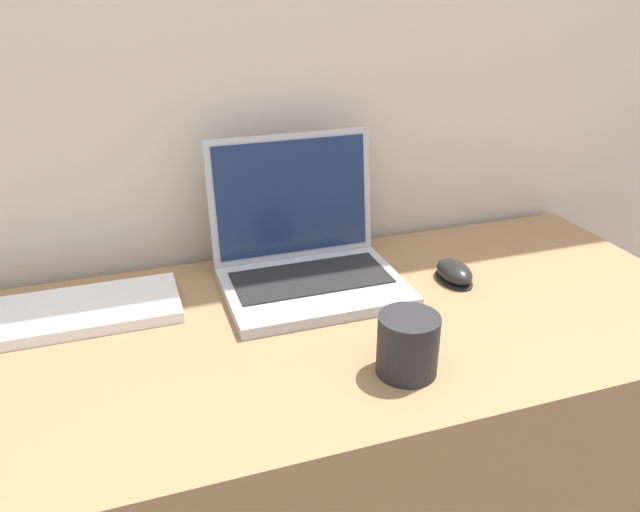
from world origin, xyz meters
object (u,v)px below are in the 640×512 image
object	(u,v)px
external_keyboard	(67,313)
drink_cup	(408,344)
laptop	(304,253)
computer_mouse	(454,273)

from	to	relation	value
external_keyboard	drink_cup	bearing A→B (deg)	-34.13
drink_cup	laptop	bearing A→B (deg)	99.40
drink_cup	external_keyboard	bearing A→B (deg)	145.87
laptop	computer_mouse	size ratio (longest dim) A/B	3.33
laptop	computer_mouse	xyz separation A→B (m)	(0.26, -0.09, -0.04)
laptop	drink_cup	distance (m)	0.33
laptop	external_keyboard	world-z (taller)	laptop
laptop	computer_mouse	world-z (taller)	laptop
laptop	computer_mouse	distance (m)	0.28
drink_cup	computer_mouse	size ratio (longest dim) A/B	0.96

